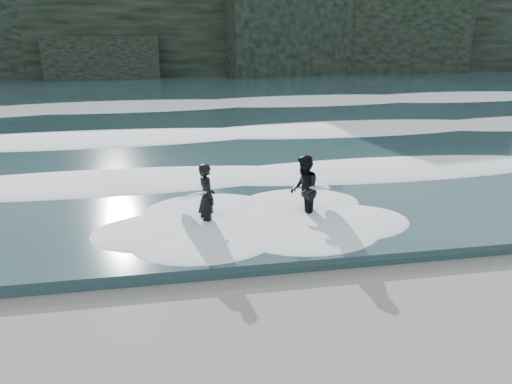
% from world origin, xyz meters
% --- Properties ---
extents(ground, '(120.00, 120.00, 0.00)m').
position_xyz_m(ground, '(0.00, 0.00, 0.00)').
color(ground, brown).
rests_on(ground, ground).
extents(sea, '(90.00, 52.00, 0.30)m').
position_xyz_m(sea, '(0.00, 29.00, 0.15)').
color(sea, '#223B41').
rests_on(sea, ground).
extents(headland, '(70.00, 9.00, 10.00)m').
position_xyz_m(headland, '(0.00, 46.00, 5.00)').
color(headland, black).
rests_on(headland, ground).
extents(foam_near, '(60.00, 3.20, 0.20)m').
position_xyz_m(foam_near, '(0.00, 9.00, 0.40)').
color(foam_near, white).
rests_on(foam_near, sea).
extents(foam_mid, '(60.00, 4.00, 0.24)m').
position_xyz_m(foam_mid, '(0.00, 16.00, 0.42)').
color(foam_mid, white).
rests_on(foam_mid, sea).
extents(foam_far, '(60.00, 4.80, 0.30)m').
position_xyz_m(foam_far, '(0.00, 25.00, 0.45)').
color(foam_far, white).
rests_on(foam_far, sea).
extents(surfer_left, '(1.24, 1.96, 1.86)m').
position_xyz_m(surfer_left, '(-1.73, 5.83, 0.94)').
color(surfer_left, black).
rests_on(surfer_left, ground).
extents(surfer_right, '(1.43, 2.24, 1.94)m').
position_xyz_m(surfer_right, '(1.04, 5.82, 0.98)').
color(surfer_right, black).
rests_on(surfer_right, ground).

